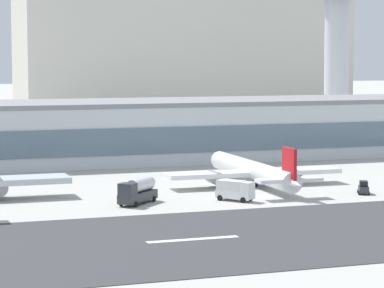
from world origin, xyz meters
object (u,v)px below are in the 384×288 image
Objects in this scene: control_tower at (337,35)px; distant_hotel_block at (183,55)px; service_box_truck_0 at (235,190)px; service_baggage_tug_2 at (364,188)px; airliner_red_tail_gate_1 at (255,172)px; terminal_building at (171,129)px; service_fuel_truck_1 at (138,191)px.

control_tower is 75.91m from distant_hotel_block.
service_box_truck_0 reaches higher than service_baggage_tug_2.
control_tower is 0.40× the size of distant_hotel_block.
terminal_building is at bearing 1.89° from airliner_red_tail_gate_1.
service_fuel_truck_1 reaches higher than service_box_truck_0.
airliner_red_tail_gate_1 is 16.56m from service_box_truck_0.
service_fuel_truck_1 is at bearing -110.60° from distant_hotel_block.
control_tower is at bearing -177.19° from service_fuel_truck_1.
distant_hotel_block is 14.69× the size of service_fuel_truck_1.
control_tower reaches higher than service_box_truck_0.
service_fuel_truck_1 is at bearing 115.88° from airliner_red_tail_gate_1.
service_fuel_truck_1 is at bearing -112.31° from terminal_building.
service_baggage_tug_2 is at bearing 130.63° from service_fuel_truck_1.
distant_hotel_block is at bearing 125.27° from service_box_truck_0.
control_tower is 125.90m from service_box_truck_0.
terminal_building reaches higher than service_box_truck_0.
service_box_truck_0 is at bearing 126.16° from service_fuel_truck_1.
service_box_truck_0 is 1.73× the size of service_baggage_tug_2.
service_baggage_tug_2 is at bearing 50.33° from service_box_truck_0.
airliner_red_tail_gate_1 is (-39.21, -158.65, -21.15)m from distant_hotel_block.
distant_hotel_block is 175.96m from service_baggage_tug_2.
terminal_building is 119.81m from distant_hotel_block.
terminal_building reaches higher than airliner_red_tail_gate_1.
control_tower is 1.18× the size of airliner_red_tail_gate_1.
airliner_red_tail_gate_1 is at bearing -110.28° from service_baggage_tug_2.
airliner_red_tail_gate_1 is at bearing -89.10° from terminal_building.
service_box_truck_0 is 15.63m from service_fuel_truck_1.
airliner_red_tail_gate_1 is 27.28m from service_fuel_truck_1.
control_tower is at bearing -72.55° from distant_hotel_block.
control_tower is at bearing -34.62° from airliner_red_tail_gate_1.
terminal_building is 60.44× the size of service_baggage_tug_2.
distant_hotel_block reaches higher than service_box_truck_0.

